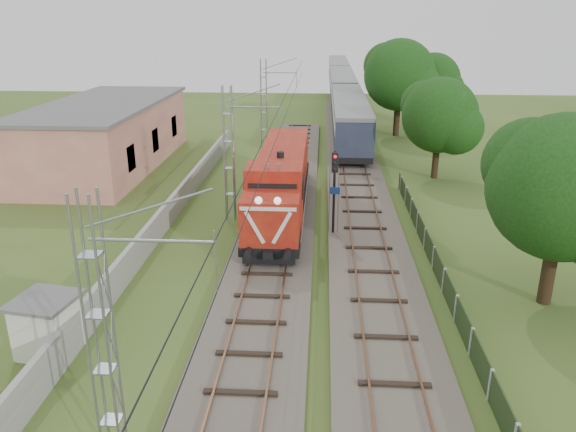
# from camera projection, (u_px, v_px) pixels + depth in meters

# --- Properties ---
(ground) EXTENTS (140.00, 140.00, 0.00)m
(ground) POSITION_uv_depth(u_px,v_px,m) (258.00, 321.00, 22.83)
(ground) COLOR #3B551F
(ground) RESTS_ON ground
(track_main) EXTENTS (4.20, 70.00, 0.45)m
(track_main) POSITION_uv_depth(u_px,v_px,m) (273.00, 249.00, 29.34)
(track_main) COLOR #6B6054
(track_main) RESTS_ON ground
(track_side) EXTENTS (4.20, 80.00, 0.45)m
(track_side) POSITION_uv_depth(u_px,v_px,m) (356.00, 181.00, 41.25)
(track_side) COLOR #6B6054
(track_side) RESTS_ON ground
(catenary) EXTENTS (3.31, 70.00, 8.00)m
(catenary) POSITION_uv_depth(u_px,v_px,m) (230.00, 154.00, 32.89)
(catenary) COLOR gray
(catenary) RESTS_ON ground
(boundary_wall) EXTENTS (0.25, 40.00, 1.50)m
(boundary_wall) POSITION_uv_depth(u_px,v_px,m) (174.00, 206.00, 34.22)
(boundary_wall) COLOR #9E9E99
(boundary_wall) RESTS_ON ground
(station_building) EXTENTS (8.40, 20.40, 5.22)m
(station_building) POSITION_uv_depth(u_px,v_px,m) (106.00, 134.00, 45.34)
(station_building) COLOR tan
(station_building) RESTS_ON ground
(fence) EXTENTS (0.12, 32.00, 1.20)m
(fence) POSITION_uv_depth(u_px,v_px,m) (444.00, 281.00, 24.98)
(fence) COLOR black
(fence) RESTS_ON ground
(locomotive) EXTENTS (2.95, 16.84, 4.28)m
(locomotive) POSITION_uv_depth(u_px,v_px,m) (281.00, 181.00, 34.16)
(locomotive) COLOR black
(locomotive) RESTS_ON ground
(coach_rake) EXTENTS (3.13, 69.81, 3.62)m
(coach_rake) POSITION_uv_depth(u_px,v_px,m) (342.00, 86.00, 76.21)
(coach_rake) COLOR black
(coach_rake) RESTS_ON ground
(signal_post) EXTENTS (0.55, 0.42, 4.94)m
(signal_post) POSITION_uv_depth(u_px,v_px,m) (334.00, 179.00, 30.23)
(signal_post) COLOR black
(signal_post) RESTS_ON ground
(relay_hut) EXTENTS (2.45, 2.45, 2.19)m
(relay_hut) POSITION_uv_depth(u_px,v_px,m) (48.00, 325.00, 20.44)
(relay_hut) COLOR silver
(relay_hut) RESTS_ON ground
(tree_a) EXTENTS (6.34, 6.04, 8.22)m
(tree_a) POSITION_uv_depth(u_px,v_px,m) (565.00, 189.00, 22.62)
(tree_a) COLOR #372516
(tree_a) RESTS_ON ground
(tree_b) EXTENTS (5.83, 5.55, 7.56)m
(tree_b) POSITION_uv_depth(u_px,v_px,m) (441.00, 116.00, 41.23)
(tree_b) COLOR #372516
(tree_b) RESTS_ON ground
(tree_c) EXTENTS (7.42, 7.07, 9.62)m
(tree_c) POSITION_uv_depth(u_px,v_px,m) (400.00, 76.00, 55.70)
(tree_c) COLOR #372516
(tree_c) RESTS_ON ground
(tree_d) EXTENTS (6.15, 5.86, 7.98)m
(tree_d) POSITION_uv_depth(u_px,v_px,m) (433.00, 81.00, 60.40)
(tree_d) COLOR #372516
(tree_d) RESTS_ON ground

